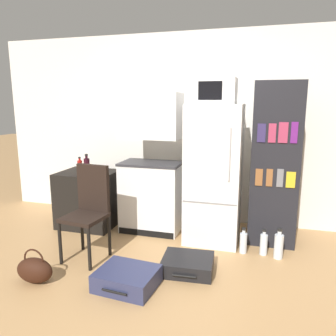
# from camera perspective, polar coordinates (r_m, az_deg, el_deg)

# --- Properties ---
(ground_plane) EXTENTS (24.00, 24.00, 0.00)m
(ground_plane) POSITION_cam_1_polar(r_m,az_deg,el_deg) (3.14, -2.87, -20.57)
(ground_plane) COLOR tan
(wall_back) EXTENTS (6.40, 0.10, 2.59)m
(wall_back) POSITION_cam_1_polar(r_m,az_deg,el_deg) (4.58, 7.58, 6.70)
(wall_back) COLOR white
(wall_back) RESTS_ON ground_plane
(side_table) EXTENTS (0.74, 0.61, 0.74)m
(side_table) POSITION_cam_1_polar(r_m,az_deg,el_deg) (4.59, -13.65, -5.22)
(side_table) COLOR black
(side_table) RESTS_ON ground_plane
(kitchen_hutch) EXTENTS (0.77, 0.48, 1.77)m
(kitchen_hutch) POSITION_cam_1_polar(r_m,az_deg,el_deg) (4.19, -2.96, -0.29)
(kitchen_hutch) COLOR white
(kitchen_hutch) RESTS_ON ground_plane
(refrigerator) EXTENTS (0.63, 0.65, 1.64)m
(refrigerator) POSITION_cam_1_polar(r_m,az_deg,el_deg) (3.93, 8.00, -1.07)
(refrigerator) COLOR white
(refrigerator) RESTS_ON ground_plane
(microwave) EXTENTS (0.45, 0.39, 0.29)m
(microwave) POSITION_cam_1_polar(r_m,az_deg,el_deg) (3.84, 8.39, 13.12)
(microwave) COLOR silver
(microwave) RESTS_ON refrigerator
(bookshelf) EXTENTS (0.53, 0.40, 1.89)m
(bookshelf) POSITION_cam_1_polar(r_m,az_deg,el_deg) (3.99, 18.10, 0.51)
(bookshelf) COLOR black
(bookshelf) RESTS_ON ground_plane
(bottle_ketchup_red) EXTENTS (0.06, 0.06, 0.22)m
(bottle_ketchup_red) POSITION_cam_1_polar(r_m,az_deg,el_deg) (4.41, -15.09, 0.24)
(bottle_ketchup_red) COLOR #AD1914
(bottle_ketchup_red) RESTS_ON side_table
(bottle_wine_dark) EXTENTS (0.07, 0.07, 0.26)m
(bottle_wine_dark) POSITION_cam_1_polar(r_m,az_deg,el_deg) (4.34, -13.95, 0.38)
(bottle_wine_dark) COLOR black
(bottle_wine_dark) RESTS_ON side_table
(bottle_milk_white) EXTENTS (0.07, 0.07, 0.16)m
(bottle_milk_white) POSITION_cam_1_polar(r_m,az_deg,el_deg) (4.50, -15.05, 0.15)
(bottle_milk_white) COLOR white
(bottle_milk_white) RESTS_ON side_table
(bowl) EXTENTS (0.15, 0.15, 0.04)m
(bowl) POSITION_cam_1_polar(r_m,az_deg,el_deg) (4.50, -12.38, -0.34)
(bowl) COLOR silver
(bowl) RESTS_ON side_table
(chair) EXTENTS (0.44, 0.45, 1.01)m
(chair) POSITION_cam_1_polar(r_m,az_deg,el_deg) (3.62, -13.56, -6.19)
(chair) COLOR black
(chair) RESTS_ON ground_plane
(suitcase_large_flat) EXTENTS (0.53, 0.48, 0.14)m
(suitcase_large_flat) POSITION_cam_1_polar(r_m,az_deg,el_deg) (3.41, 3.46, -16.40)
(suitcase_large_flat) COLOR black
(suitcase_large_flat) RESTS_ON ground_plane
(suitcase_small_flat) EXTENTS (0.56, 0.50, 0.17)m
(suitcase_small_flat) POSITION_cam_1_polar(r_m,az_deg,el_deg) (3.17, -7.10, -18.51)
(suitcase_small_flat) COLOR navy
(suitcase_small_flat) RESTS_ON ground_plane
(handbag) EXTENTS (0.36, 0.20, 0.33)m
(handbag) POSITION_cam_1_polar(r_m,az_deg,el_deg) (3.43, -22.20, -16.11)
(handbag) COLOR #33190F
(handbag) RESTS_ON ground_plane
(water_bottle_front) EXTENTS (0.10, 0.10, 0.34)m
(water_bottle_front) POSITION_cam_1_polar(r_m,az_deg,el_deg) (3.81, 18.71, -12.69)
(water_bottle_front) COLOR silver
(water_bottle_front) RESTS_ON ground_plane
(water_bottle_middle) EXTENTS (0.08, 0.08, 0.30)m
(water_bottle_middle) POSITION_cam_1_polar(r_m,az_deg,el_deg) (3.86, 16.32, -12.57)
(water_bottle_middle) COLOR silver
(water_bottle_middle) RESTS_ON ground_plane
(water_bottle_back) EXTENTS (0.08, 0.08, 0.29)m
(water_bottle_back) POSITION_cam_1_polar(r_m,az_deg,el_deg) (3.84, 12.98, -12.49)
(water_bottle_back) COLOR silver
(water_bottle_back) RESTS_ON ground_plane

